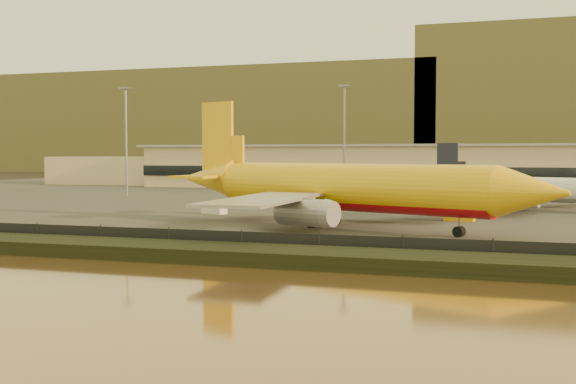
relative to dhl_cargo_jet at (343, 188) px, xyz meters
name	(u,v)px	position (x,y,z in m)	size (l,w,h in m)	color
ground	(267,240)	(-5.72, -14.25, -5.52)	(900.00, 900.00, 0.00)	black
embankment	(206,253)	(-5.72, -31.25, -4.82)	(320.00, 7.00, 1.40)	black
tarmac	(399,195)	(-5.72, 80.75, -5.42)	(320.00, 220.00, 0.20)	#2D2D2D
perimeter_fence	(223,242)	(-5.72, -27.25, -4.22)	(300.00, 0.05, 2.20)	black
terminal_building	(366,167)	(-20.24, 111.30, 0.73)	(202.00, 25.00, 12.60)	tan
apron_light_masts	(455,127)	(9.28, 60.75, 10.19)	(152.20, 12.20, 25.40)	slate
distant_hills	(433,117)	(-26.46, 325.75, 25.87)	(470.00, 160.00, 70.00)	brown
dhl_cargo_jet	(343,188)	(0.00, 0.00, 0.00)	(57.46, 54.44, 17.81)	#E1A70B
white_narrowbody_jet	(530,189)	(24.09, 41.46, -1.74)	(39.82, 37.62, 12.00)	silver
gse_vehicle_yellow	(459,215)	(13.98, 14.90, -4.35)	(4.31, 1.94, 1.94)	#E1A70B
gse_vehicle_white	(214,208)	(-25.62, 15.66, -4.37)	(4.19, 1.89, 1.89)	silver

